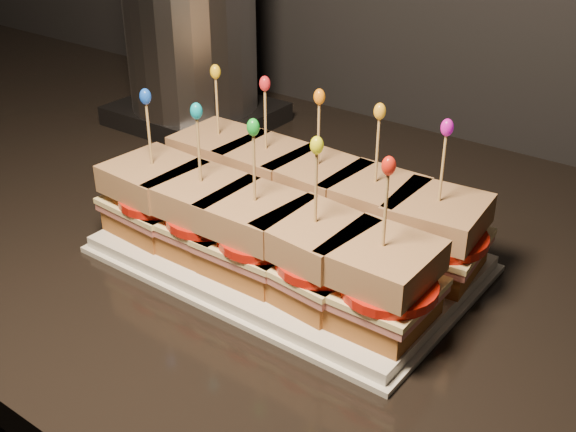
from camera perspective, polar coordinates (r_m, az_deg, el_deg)
The scene contains 76 objects.
granite_slab at distance 0.84m, azimuth 1.52°, elevation -2.26°, with size 2.69×0.75×0.03m, color black.
platter at distance 0.77m, azimuth -0.00°, elevation -3.01°, with size 0.37×0.23×0.02m, color white.
platter_rim at distance 0.77m, azimuth -0.00°, elevation -3.39°, with size 0.39×0.24×0.01m, color white.
sandwich_0_bread_bot at distance 0.88m, azimuth -5.33°, elevation 2.51°, with size 0.09×0.09×0.02m, color brown.
sandwich_0_ham at distance 0.87m, azimuth -5.37°, elevation 3.46°, with size 0.09×0.09×0.01m, color #B0544C.
sandwich_0_cheese at distance 0.87m, azimuth -5.39°, elevation 3.88°, with size 0.10×0.09×0.01m, color #FFEA9E.
sandwich_0_tomato at distance 0.85m, azimuth -5.08°, elevation 4.01°, with size 0.09×0.09×0.01m, color red.
sandwich_0_bread_top at distance 0.86m, azimuth -5.48°, elevation 5.52°, with size 0.09×0.09×0.03m, color brown.
sandwich_0_pick at distance 0.84m, azimuth -5.62°, elevation 8.35°, with size 0.00×0.00×0.09m, color tan.
sandwich_0_frill at distance 0.83m, azimuth -5.76°, elevation 11.28°, with size 0.01×0.01×0.02m, color gold.
sandwich_1_bread_bot at distance 0.84m, azimuth -1.70°, elevation 1.25°, with size 0.09×0.09×0.02m, color brown.
sandwich_1_ham at distance 0.83m, azimuth -1.71°, elevation 2.23°, with size 0.09×0.09×0.01m, color #B0544C.
sandwich_1_cheese at distance 0.82m, azimuth -1.72°, elevation 2.67°, with size 0.10×0.09×0.01m, color #FFEA9E.
sandwich_1_tomato at distance 0.81m, azimuth -1.33°, elevation 2.78°, with size 0.09×0.09×0.01m, color red.
sandwich_1_bread_top at distance 0.81m, azimuth -1.75°, elevation 4.38°, with size 0.09×0.09×0.03m, color brown.
sandwich_1_pick at distance 0.80m, azimuth -1.80°, elevation 7.34°, with size 0.00×0.00×0.09m, color tan.
sandwich_1_frill at distance 0.78m, azimuth -1.85°, elevation 10.42°, with size 0.01×0.01×0.02m, color red.
sandwich_2_bread_bot at distance 0.80m, azimuth 2.28°, elevation -0.14°, with size 0.09×0.09×0.02m, color brown.
sandwich_2_ham at distance 0.79m, azimuth 2.31°, elevation 0.87°, with size 0.09×0.09×0.01m, color #B0544C.
sandwich_2_cheese at distance 0.79m, azimuth 2.32°, elevation 1.33°, with size 0.10×0.09×0.01m, color #FFEA9E.
sandwich_2_tomato at distance 0.77m, azimuth 2.80°, elevation 1.42°, with size 0.09×0.09×0.01m, color red.
sandwich_2_bread_top at distance 0.78m, azimuth 2.35°, elevation 3.10°, with size 0.09×0.09×0.03m, color brown.
sandwich_2_pick at distance 0.76m, azimuth 2.42°, elevation 6.18°, with size 0.00×0.00×0.09m, color tan.
sandwich_2_frill at distance 0.74m, azimuth 2.49°, elevation 9.40°, with size 0.01×0.01×0.02m, color orange.
sandwich_3_bread_bot at distance 0.77m, azimuth 6.63°, elevation -1.66°, with size 0.09×0.09×0.02m, color brown.
sandwich_3_ham at distance 0.76m, azimuth 6.70°, elevation -0.62°, with size 0.09×0.09×0.01m, color #B0544C.
sandwich_3_cheese at distance 0.75m, azimuth 6.73°, elevation -0.15°, with size 0.10×0.09×0.01m, color #FFEA9E.
sandwich_3_tomato at distance 0.74m, azimuth 7.32°, elevation -0.09°, with size 0.09×0.09×0.01m, color red.
sandwich_3_bread_top at distance 0.74m, azimuth 6.85°, elevation 1.68°, with size 0.09×0.09×0.03m, color brown.
sandwich_3_pick at distance 0.72m, azimuth 7.05°, elevation 4.86°, with size 0.00×0.00×0.09m, color tan.
sandwich_3_frill at distance 0.71m, azimuth 7.26°, elevation 8.21°, with size 0.01×0.01×0.02m, color #F3AB1D.
sandwich_4_bread_bot at distance 0.74m, azimuth 11.35°, elevation -3.30°, with size 0.09×0.09×0.02m, color brown.
sandwich_4_ham at distance 0.73m, azimuth 11.46°, elevation -2.23°, with size 0.09×0.09×0.01m, color #B0544C.
sandwich_4_cheese at distance 0.73m, azimuth 11.52°, elevation -1.75°, with size 0.10×0.09×0.01m, color #FFEA9E.
sandwich_4_tomato at distance 0.71m, azimuth 12.21°, elevation -1.71°, with size 0.09×0.09×0.01m, color red.
sandwich_4_bread_top at distance 0.71m, azimuth 11.72°, elevation 0.12°, with size 0.09×0.09×0.03m, color brown.
sandwich_4_pick at distance 0.69m, azimuth 12.08°, elevation 3.39°, with size 0.00×0.00×0.09m, color tan.
sandwich_4_frill at distance 0.68m, azimuth 12.46°, elevation 6.85°, with size 0.01×0.01×0.02m, color #C60EB5.
sandwich_5_bread_bot at distance 0.81m, azimuth -10.30°, elevation -0.12°, with size 0.09×0.09×0.02m, color brown.
sandwich_5_ham at distance 0.80m, azimuth -10.39°, elevation 0.88°, with size 0.09×0.09×0.01m, color #B0544C.
sandwich_5_cheese at distance 0.80m, azimuth -10.44°, elevation 1.33°, with size 0.10×0.09×0.01m, color #FFEA9E.
sandwich_5_tomato at distance 0.79m, azimuth -10.19°, elevation 1.42°, with size 0.09×0.09×0.01m, color red.
sandwich_5_bread_top at distance 0.79m, azimuth -10.60°, elevation 3.07°, with size 0.09×0.09×0.03m, color brown.
sandwich_5_pick at distance 0.77m, azimuth -10.90°, elevation 6.09°, with size 0.00×0.00×0.09m, color tan.
sandwich_5_frill at distance 0.76m, azimuth -11.21°, elevation 9.25°, with size 0.01×0.01×0.02m, color blue.
sandwich_6_bread_bot at distance 0.77m, azimuth -6.63°, elevation -1.64°, with size 0.09×0.09×0.02m, color brown.
sandwich_6_ham at distance 0.76m, azimuth -6.70°, elevation -0.59°, with size 0.09×0.09×0.01m, color #B0544C.
sandwich_6_cheese at distance 0.75m, azimuth -6.72°, elevation -0.13°, with size 0.10×0.09×0.01m, color #FFEA9E.
sandwich_6_tomato at distance 0.74m, azimuth -6.39°, elevation -0.06°, with size 0.09×0.09×0.01m, color red.
sandwich_6_bread_top at distance 0.74m, azimuth -6.84°, elevation 1.70°, with size 0.09×0.09×0.03m, color brown.
sandwich_6_pick at distance 0.72m, azimuth -7.04°, elevation 4.88°, with size 0.00×0.00×0.09m, color tan.
sandwich_6_frill at distance 0.71m, azimuth -7.26°, elevation 8.23°, with size 0.01×0.01×0.02m, color #0A9FB7.
sandwich_7_bread_bot at distance 0.72m, azimuth -2.52°, elevation -3.33°, with size 0.09×0.09×0.02m, color brown.
sandwich_7_ham at distance 0.72m, azimuth -2.55°, elevation -2.24°, with size 0.09×0.09×0.01m, color #B0544C.
sandwich_7_cheese at distance 0.71m, azimuth -2.56°, elevation -1.76°, with size 0.10×0.09×0.01m, color #FFEA9E.
sandwich_7_tomato at distance 0.70m, azimuth -2.12°, elevation -1.72°, with size 0.09×0.09×0.01m, color red.
sandwich_7_bread_top at distance 0.70m, azimuth -2.60°, elevation 0.15°, with size 0.09×0.09×0.03m, color brown.
sandwich_7_pick at distance 0.68m, azimuth -2.69°, elevation 3.49°, with size 0.00×0.00×0.09m, color tan.
sandwich_7_frill at distance 0.66m, azimuth -2.77°, elevation 7.02°, with size 0.01×0.01×0.02m, color green.
sandwich_8_bread_bot at distance 0.69m, azimuth 2.07°, elevation -5.19°, with size 0.09×0.09×0.02m, color brown.
sandwich_8_ham at distance 0.68m, azimuth 2.09°, elevation -4.07°, with size 0.09×0.09×0.01m, color #B0544C.
sandwich_8_cheese at distance 0.68m, azimuth 2.10°, elevation -3.57°, with size 0.10×0.09×0.01m, color #FFEA9E.
sandwich_8_tomato at distance 0.66m, azimuth 2.67°, elevation -3.57°, with size 0.09×0.09×0.01m, color red.
sandwich_8_bread_top at distance 0.66m, azimuth 2.14°, elevation -1.59°, with size 0.09×0.09×0.03m, color brown.
sandwich_8_pick at distance 0.64m, azimuth 2.21°, elevation 1.89°, with size 0.00×0.00×0.09m, color tan.
sandwich_8_frill at distance 0.62m, azimuth 2.29°, elevation 5.60°, with size 0.01×0.01×0.02m, color yellow.
sandwich_9_bread_bot at distance 0.66m, azimuth 7.15°, elevation -7.20°, with size 0.09×0.09×0.02m, color brown.
sandwich_9_ham at distance 0.65m, azimuth 7.24°, elevation -6.06°, with size 0.09×0.09×0.01m, color #B0544C.
sandwich_9_cheese at distance 0.65m, azimuth 7.28°, elevation -5.54°, with size 0.10×0.09×0.01m, color #FFEA9E.
sandwich_9_tomato at distance 0.63m, azimuth 7.98°, elevation -5.58°, with size 0.09×0.09×0.01m, color red.
sandwich_9_bread_top at distance 0.63m, azimuth 7.42°, elevation -3.51°, with size 0.09×0.09×0.03m, color brown.
sandwich_9_pick at distance 0.61m, azimuth 7.68°, elevation 0.09°, with size 0.00×0.00×0.09m, color tan.
sandwich_9_frill at distance 0.59m, azimuth 7.96°, elevation 3.95°, with size 0.01×0.01×0.02m, color red.
appliance_base at distance 1.15m, azimuth -7.26°, elevation 8.01°, with size 0.23×0.19×0.03m, color #262628.
appliance_body at distance 1.11m, azimuth -7.71°, elevation 14.83°, with size 0.19×0.19×0.25m, color silver.
appliance at distance 1.11m, azimuth -7.69°, elevation 14.59°, with size 0.23×0.19×0.30m, color silver, non-canonical shape.
Camera 1 is at (0.23, 1.04, 1.29)m, focal length 45.00 mm.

